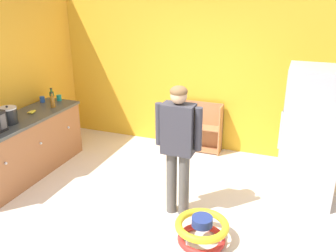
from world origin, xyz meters
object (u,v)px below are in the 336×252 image
(green_glass_bottle, at_px, (52,97))
(amber_bottle, at_px, (53,101))
(refrigerator, at_px, (310,136))
(bookshelf, at_px, (196,129))
(teal_cup, at_px, (59,98))
(crock_pot, at_px, (8,115))
(kitchen_counter, at_px, (24,147))
(baby_walker, at_px, (202,230))
(standing_person, at_px, (178,141))
(banana_bunch, at_px, (32,112))
(blue_cup, at_px, (42,99))

(green_glass_bottle, xyz_separation_m, amber_bottle, (0.18, -0.21, 0.00))
(refrigerator, bearing_deg, bookshelf, 151.16)
(teal_cup, bearing_deg, green_glass_bottle, -104.93)
(crock_pot, bearing_deg, kitchen_counter, 88.74)
(green_glass_bottle, bearing_deg, crock_pot, -87.23)
(baby_walker, bearing_deg, green_glass_bottle, 154.40)
(kitchen_counter, relative_size, baby_walker, 3.45)
(kitchen_counter, bearing_deg, amber_bottle, 78.57)
(bookshelf, xyz_separation_m, green_glass_bottle, (-2.18, -0.98, 0.63))
(kitchen_counter, relative_size, standing_person, 1.26)
(kitchen_counter, bearing_deg, green_glass_bottle, 93.77)
(amber_bottle, bearing_deg, baby_walker, -23.38)
(banana_bunch, relative_size, green_glass_bottle, 0.63)
(baby_walker, height_order, amber_bottle, amber_bottle)
(standing_person, relative_size, green_glass_bottle, 6.71)
(kitchen_counter, relative_size, bookshelf, 2.45)
(kitchen_counter, relative_size, refrigerator, 1.17)
(kitchen_counter, xyz_separation_m, standing_person, (2.47, -0.15, 0.53))
(baby_walker, distance_m, teal_cup, 3.41)
(crock_pot, bearing_deg, bookshelf, 43.16)
(standing_person, height_order, amber_bottle, standing_person)
(refrigerator, distance_m, baby_walker, 1.88)
(kitchen_counter, distance_m, baby_walker, 2.99)
(kitchen_counter, xyz_separation_m, baby_walker, (2.91, -0.60, -0.29))
(green_glass_bottle, distance_m, blue_cup, 0.18)
(amber_bottle, bearing_deg, banana_bunch, -106.47)
(bookshelf, bearing_deg, standing_person, -80.03)
(green_glass_bottle, bearing_deg, refrigerator, -0.25)
(green_glass_bottle, bearing_deg, teal_cup, 75.07)
(amber_bottle, height_order, blue_cup, amber_bottle)
(kitchen_counter, relative_size, blue_cup, 21.94)
(refrigerator, distance_m, amber_bottle, 3.82)
(kitchen_counter, height_order, green_glass_bottle, green_glass_bottle)
(bookshelf, bearing_deg, green_glass_bottle, -155.87)
(teal_cup, bearing_deg, kitchen_counter, -88.89)
(banana_bunch, bearing_deg, standing_person, -9.28)
(banana_bunch, bearing_deg, teal_cup, 92.89)
(banana_bunch, bearing_deg, bookshelf, 36.24)
(standing_person, relative_size, amber_bottle, 6.71)
(crock_pot, relative_size, banana_bunch, 1.65)
(kitchen_counter, relative_size, teal_cup, 21.94)
(refrigerator, distance_m, teal_cup, 3.96)
(kitchen_counter, xyz_separation_m, crock_pot, (-0.00, -0.20, 0.56))
(bookshelf, relative_size, green_glass_bottle, 3.46)
(standing_person, bearing_deg, amber_bottle, 162.15)
(bookshelf, bearing_deg, teal_cup, -158.52)
(refrigerator, height_order, banana_bunch, refrigerator)
(bookshelf, height_order, teal_cup, teal_cup)
(crock_pot, distance_m, green_glass_bottle, 1.02)
(bookshelf, xyz_separation_m, banana_bunch, (-2.11, -1.55, 0.55))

